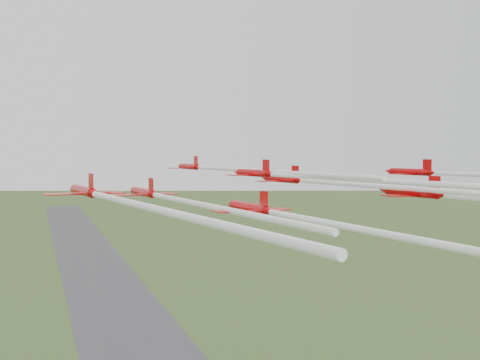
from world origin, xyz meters
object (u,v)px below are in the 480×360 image
object	(u,v)px
jet_row2_right	(331,183)
jet_row3_left	(114,199)
jet_row3_mid	(311,177)
jet_row2_left	(172,198)
jet_row4_left	(334,224)
jet_lead	(225,169)
jet_row3_right	(473,175)

from	to	relation	value
jet_row2_right	jet_row3_left	size ratio (longest dim) A/B	1.03
jet_row3_mid	jet_row2_left	bearing A→B (deg)	134.08
jet_row2_right	jet_row4_left	size ratio (longest dim) A/B	0.93
jet_row2_left	jet_row3_left	xyz separation A→B (m)	(-9.71, -17.32, 1.47)
jet_row2_left	jet_lead	bearing A→B (deg)	42.90
jet_row3_left	jet_row3_right	distance (m)	55.67
jet_row3_mid	jet_row3_right	world-z (taller)	jet_row3_mid
jet_lead	jet_row3_right	xyz separation A→B (m)	(32.64, -19.53, -0.62)
jet_row3_mid	jet_row3_left	bearing A→B (deg)	-176.16
jet_lead	jet_row2_left	size ratio (longest dim) A/B	1.06
jet_row2_left	jet_row3_left	size ratio (longest dim) A/B	1.01
jet_lead	jet_row4_left	world-z (taller)	jet_lead
jet_lead	jet_row3_mid	world-z (taller)	jet_lead
jet_lead	jet_row2_left	xyz separation A→B (m)	(-11.99, -14.23, -3.44)
jet_row2_right	jet_row3_mid	world-z (taller)	jet_row3_mid
jet_row3_mid	jet_row3_right	bearing A→B (deg)	0.03
jet_row2_right	jet_row2_left	bearing A→B (deg)	173.89
jet_row2_right	jet_row3_left	distance (m)	39.18
jet_lead	jet_row3_mid	size ratio (longest dim) A/B	1.10
jet_row3_left	jet_row3_right	xyz separation A→B (m)	(54.34, 12.01, 1.35)
jet_row2_left	jet_row3_mid	bearing A→B (deg)	-42.23
jet_lead	jet_row3_mid	xyz separation A→B (m)	(3.34, -25.07, -0.32)
jet_row3_left	jet_row4_left	bearing A→B (deg)	-52.51
jet_row2_right	jet_row3_right	world-z (taller)	jet_row3_right
jet_row3_mid	jet_lead	bearing A→B (deg)	86.93
jet_row2_left	jet_row4_left	bearing A→B (deg)	-85.43
jet_row2_right	jet_row4_left	world-z (taller)	jet_row2_right
jet_lead	jet_row2_right	size ratio (longest dim) A/B	1.04
jet_row3_mid	jet_row4_left	size ratio (longest dim) A/B	0.89
jet_lead	jet_row3_left	bearing A→B (deg)	-131.75
jet_row2_left	jet_row3_mid	distance (m)	19.03
jet_row2_right	jet_row4_left	xyz separation A→B (m)	(-17.86, -34.65, -1.55)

